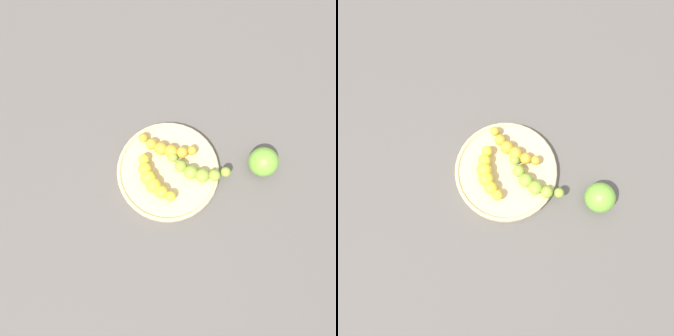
{
  "view_description": "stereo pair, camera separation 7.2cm",
  "coord_description": "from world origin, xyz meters",
  "views": [
    {
      "loc": [
        0.14,
        0.12,
        0.73
      ],
      "look_at": [
        0.0,
        0.0,
        0.04
      ],
      "focal_mm": 33.86,
      "sensor_mm": 36.0,
      "label": 1
    },
    {
      "loc": [
        0.09,
        0.17,
        0.73
      ],
      "look_at": [
        0.0,
        0.0,
        0.04
      ],
      "focal_mm": 33.86,
      "sensor_mm": 36.0,
      "label": 2
    }
  ],
  "objects": [
    {
      "name": "ground_plane",
      "position": [
        0.0,
        0.0,
        0.0
      ],
      "size": [
        2.4,
        2.4,
        0.0
      ],
      "primitive_type": "plane",
      "color": "#56514C"
    },
    {
      "name": "banana_spotted",
      "position": [
        -0.03,
        -0.03,
        0.03
      ],
      "size": [
        0.07,
        0.13,
        0.03
      ],
      "rotation": [
        0.0,
        0.0,
        0.43
      ],
      "color": "gold",
      "rests_on": "fruit_bowl"
    },
    {
      "name": "banana_green",
      "position": [
        -0.04,
        0.06,
        0.04
      ],
      "size": [
        0.08,
        0.14,
        0.03
      ],
      "rotation": [
        0.0,
        0.0,
        0.42
      ],
      "color": "#8CAD38",
      "rests_on": "fruit_bowl"
    },
    {
      "name": "fruit_bowl",
      "position": [
        0.0,
        0.0,
        0.01
      ],
      "size": [
        0.24,
        0.24,
        0.02
      ],
      "color": "#D1B784",
      "rests_on": "ground_plane"
    },
    {
      "name": "apple_green",
      "position": [
        -0.15,
        0.16,
        0.03
      ],
      "size": [
        0.07,
        0.07,
        0.07
      ],
      "primitive_type": "sphere",
      "color": "#72B238",
      "rests_on": "ground_plane"
    },
    {
      "name": "banana_yellow",
      "position": [
        0.04,
        -0.01,
        0.04
      ],
      "size": [
        0.06,
        0.13,
        0.04
      ],
      "rotation": [
        0.0,
        0.0,
        6.03
      ],
      "color": "yellow",
      "rests_on": "fruit_bowl"
    }
  ]
}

